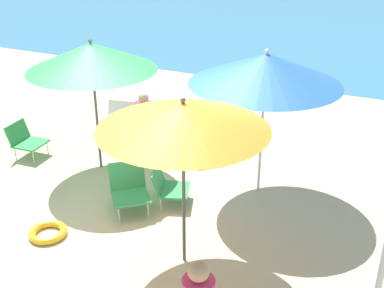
% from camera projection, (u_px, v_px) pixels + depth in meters
% --- Properties ---
extents(ground_plane, '(40.00, 40.00, 0.00)m').
position_uv_depth(ground_plane, '(128.00, 222.00, 6.59)').
color(ground_plane, '#CCB789').
extents(sea_water, '(40.00, 16.00, 0.01)m').
position_uv_depth(sea_water, '(331.00, 23.00, 18.41)').
color(sea_water, teal).
rests_on(sea_water, ground_plane).
extents(umbrella_blue, '(2.07, 2.07, 2.14)m').
position_uv_depth(umbrella_blue, '(266.00, 69.00, 6.54)').
color(umbrella_blue, silver).
rests_on(umbrella_blue, ground_plane).
extents(umbrella_orange, '(1.85, 1.85, 2.05)m').
position_uv_depth(umbrella_orange, '(183.00, 116.00, 5.11)').
color(umbrella_orange, '#4C4C51').
rests_on(umbrella_orange, ground_plane).
extents(umbrella_green, '(1.94, 1.94, 2.09)m').
position_uv_depth(umbrella_green, '(91.00, 57.00, 7.25)').
color(umbrella_green, '#4C4C51').
rests_on(umbrella_green, ground_plane).
extents(beach_chair_a, '(0.71, 0.71, 0.56)m').
position_uv_depth(beach_chair_a, '(202.00, 141.00, 8.22)').
color(beach_chair_a, '#33934C').
rests_on(beach_chair_a, ground_plane).
extents(beach_chair_b, '(0.74, 0.75, 0.64)m').
position_uv_depth(beach_chair_b, '(129.00, 187.00, 6.77)').
color(beach_chair_b, '#33934C').
rests_on(beach_chair_b, ground_plane).
extents(beach_chair_c, '(0.63, 0.62, 0.53)m').
position_uv_depth(beach_chair_c, '(167.00, 185.00, 6.93)').
color(beach_chair_c, '#33934C').
rests_on(beach_chair_c, ground_plane).
extents(beach_chair_d, '(0.56, 0.51, 0.57)m').
position_uv_depth(beach_chair_d, '(25.00, 139.00, 8.29)').
color(beach_chair_d, '#33934C').
rests_on(beach_chair_d, ground_plane).
extents(beach_chair_e, '(0.63, 0.61, 0.59)m').
position_uv_depth(beach_chair_e, '(120.00, 118.00, 9.09)').
color(beach_chair_e, white).
rests_on(beach_chair_e, ground_plane).
extents(person_a, '(0.58, 0.39, 0.95)m').
position_uv_depth(person_a, '(142.00, 118.00, 8.68)').
color(person_a, '#DB3866').
rests_on(person_a, ground_plane).
extents(swim_ring, '(0.49, 0.49, 0.09)m').
position_uv_depth(swim_ring, '(48.00, 232.00, 6.31)').
color(swim_ring, yellow).
rests_on(swim_ring, ground_plane).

